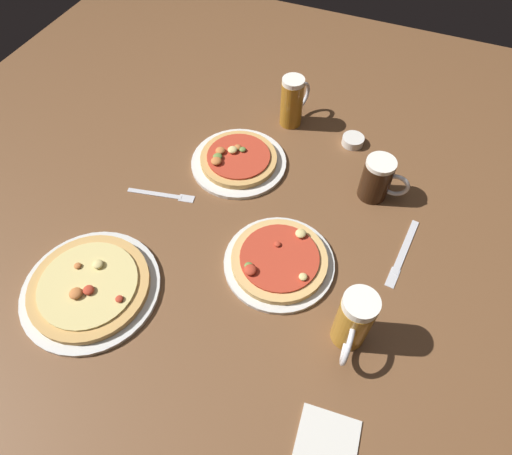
{
  "coord_description": "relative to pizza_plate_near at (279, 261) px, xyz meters",
  "views": [
    {
      "loc": [
        0.26,
        -0.62,
        0.95
      ],
      "look_at": [
        0.0,
        0.0,
        0.02
      ],
      "focal_mm": 30.06,
      "sensor_mm": 36.0,
      "label": 1
    }
  ],
  "objects": [
    {
      "name": "ground_plane",
      "position": [
        -0.09,
        0.07,
        -0.03
      ],
      "size": [
        2.4,
        2.4,
        0.03
      ],
      "primitive_type": "cube",
      "color": "brown"
    },
    {
      "name": "pizza_plate_side",
      "position": [
        -0.4,
        -0.25,
        -0.0
      ],
      "size": [
        0.34,
        0.34,
        0.05
      ],
      "color": "silver",
      "rests_on": "ground_plane"
    },
    {
      "name": "napkin_folded",
      "position": [
        0.24,
        -0.35,
        -0.01
      ],
      "size": [
        0.13,
        0.12,
        0.01
      ],
      "primitive_type": "cube",
      "rotation": [
        0.0,
        0.0,
        0.08
      ],
      "color": "silver",
      "rests_on": "ground_plane"
    },
    {
      "name": "pizza_plate_near",
      "position": [
        0.0,
        0.0,
        0.0
      ],
      "size": [
        0.29,
        0.29,
        0.05
      ],
      "color": "silver",
      "rests_on": "ground_plane"
    },
    {
      "name": "knife_spare",
      "position": [
        0.29,
        0.15,
        -0.01
      ],
      "size": [
        0.05,
        0.23,
        0.01
      ],
      "color": "silver",
      "rests_on": "ground_plane"
    },
    {
      "name": "ramekin_sauce",
      "position": [
        0.06,
        0.51,
        -0.0
      ],
      "size": [
        0.07,
        0.07,
        0.03
      ],
      "primitive_type": "cylinder",
      "color": "silver",
      "rests_on": "ground_plane"
    },
    {
      "name": "fork_spare",
      "position": [
        -0.39,
        0.09,
        -0.01
      ],
      "size": [
        0.2,
        0.06,
        0.01
      ],
      "color": "silver",
      "rests_on": "ground_plane"
    },
    {
      "name": "beer_mug_amber",
      "position": [
        -0.16,
        0.53,
        0.07
      ],
      "size": [
        0.07,
        0.13,
        0.17
      ],
      "color": "#9E6619",
      "rests_on": "ground_plane"
    },
    {
      "name": "beer_mug_dark",
      "position": [
        0.21,
        -0.12,
        0.07
      ],
      "size": [
        0.08,
        0.14,
        0.18
      ],
      "color": "#B27A23",
      "rests_on": "ground_plane"
    },
    {
      "name": "beer_mug_pale",
      "position": [
        0.17,
        0.32,
        0.05
      ],
      "size": [
        0.14,
        0.08,
        0.13
      ],
      "color": "black",
      "rests_on": "ground_plane"
    },
    {
      "name": "pizza_plate_far",
      "position": [
        -0.24,
        0.29,
        -0.0
      ],
      "size": [
        0.29,
        0.29,
        0.05
      ],
      "color": "silver",
      "rests_on": "ground_plane"
    }
  ]
}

